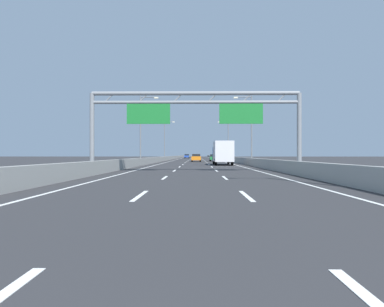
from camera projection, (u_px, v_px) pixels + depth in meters
ground_plane at (196, 159)px, 99.21m from camera, size 260.00×260.00×0.00m
lane_dash_left_1 at (140, 196)px, 11.74m from camera, size 0.16×3.00×0.01m
lane_dash_left_2 at (165, 178)px, 20.74m from camera, size 0.16×3.00×0.01m
lane_dash_left_3 at (174, 171)px, 29.74m from camera, size 0.16×3.00×0.01m
lane_dash_left_4 at (180, 167)px, 38.74m from camera, size 0.16×3.00×0.01m
lane_dash_left_5 at (183, 165)px, 47.74m from camera, size 0.16×3.00×0.01m
lane_dash_left_6 at (185, 163)px, 56.74m from camera, size 0.16×3.00×0.01m
lane_dash_left_7 at (187, 162)px, 65.74m from camera, size 0.16×3.00×0.01m
lane_dash_left_8 at (188, 161)px, 74.74m from camera, size 0.16×3.00×0.01m
lane_dash_left_9 at (189, 160)px, 83.73m from camera, size 0.16×3.00×0.01m
lane_dash_left_10 at (190, 160)px, 92.73m from camera, size 0.16×3.00×0.01m
lane_dash_left_11 at (190, 159)px, 101.73m from camera, size 0.16×3.00×0.01m
lane_dash_left_12 at (191, 159)px, 110.73m from camera, size 0.16×3.00×0.01m
lane_dash_left_13 at (191, 158)px, 119.73m from camera, size 0.16×3.00×0.01m
lane_dash_left_14 at (192, 158)px, 128.73m from camera, size 0.16×3.00×0.01m
lane_dash_left_15 at (192, 158)px, 137.73m from camera, size 0.16×3.00×0.01m
lane_dash_left_16 at (192, 158)px, 146.73m from camera, size 0.16×3.00×0.01m
lane_dash_left_17 at (193, 157)px, 155.73m from camera, size 0.16×3.00×0.01m
lane_dash_right_1 at (246, 196)px, 11.69m from camera, size 0.16×3.00×0.01m
lane_dash_right_2 at (225, 178)px, 20.69m from camera, size 0.16×3.00×0.01m
lane_dash_right_3 at (216, 171)px, 29.69m from camera, size 0.16×3.00×0.01m
lane_dash_right_4 at (212, 167)px, 38.69m from camera, size 0.16×3.00×0.01m
lane_dash_right_5 at (209, 165)px, 47.69m from camera, size 0.16×3.00×0.01m
lane_dash_right_6 at (207, 163)px, 56.69m from camera, size 0.16×3.00×0.01m
lane_dash_right_7 at (206, 162)px, 65.69m from camera, size 0.16×3.00×0.01m
lane_dash_right_8 at (205, 161)px, 74.68m from camera, size 0.16×3.00×0.01m
lane_dash_right_9 at (204, 160)px, 83.68m from camera, size 0.16×3.00×0.01m
lane_dash_right_10 at (203, 160)px, 92.68m from camera, size 0.16×3.00×0.01m
lane_dash_right_11 at (203, 159)px, 101.68m from camera, size 0.16×3.00×0.01m
lane_dash_right_12 at (202, 159)px, 110.68m from camera, size 0.16×3.00×0.01m
lane_dash_right_13 at (202, 158)px, 119.68m from camera, size 0.16×3.00×0.01m
lane_dash_right_14 at (201, 158)px, 128.68m from camera, size 0.16×3.00×0.01m
lane_dash_right_15 at (201, 158)px, 137.68m from camera, size 0.16×3.00×0.01m
lane_dash_right_16 at (201, 158)px, 146.68m from camera, size 0.16×3.00×0.01m
lane_dash_right_17 at (201, 157)px, 155.68m from camera, size 0.16×3.00×0.01m
edge_line_left at (176, 160)px, 87.28m from camera, size 0.16×176.00×0.01m
edge_line_right at (217, 160)px, 87.14m from camera, size 0.16×176.00×0.01m
barrier_left at (175, 157)px, 109.30m from camera, size 0.45×220.00×0.95m
barrier_right at (218, 157)px, 109.11m from camera, size 0.45×220.00×0.95m
sign_gantry at (195, 111)px, 27.14m from camera, size 16.61×0.36×6.36m
streetlamp_left_mid at (142, 126)px, 48.04m from camera, size 2.58×0.28×9.50m
streetlamp_right_mid at (250, 126)px, 47.83m from camera, size 2.58×0.28×9.50m
streetlamp_left_far at (166, 138)px, 83.84m from camera, size 2.58×0.28×9.50m
streetlamp_right_far at (227, 138)px, 83.63m from camera, size 2.58×0.28×9.50m
blue_car at (187, 156)px, 126.66m from camera, size 1.72×4.13×1.51m
orange_car at (196, 158)px, 65.85m from camera, size 1.75×4.40×1.48m
yellow_car at (187, 156)px, 134.19m from camera, size 1.70×4.27×1.41m
green_car at (214, 158)px, 71.25m from camera, size 1.77×4.11×1.41m
box_truck at (223, 152)px, 45.90m from camera, size 2.35×7.61×3.10m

